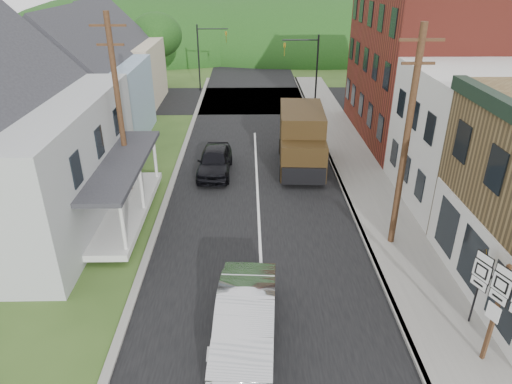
{
  "coord_description": "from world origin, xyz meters",
  "views": [
    {
      "loc": [
        -0.47,
        -12.93,
        10.71
      ],
      "look_at": [
        -0.16,
        4.18,
        2.2
      ],
      "focal_mm": 32.0,
      "sensor_mm": 36.0,
      "label": 1
    }
  ],
  "objects_px": {
    "silver_sedan": "(246,320)",
    "warning_sign": "(480,276)",
    "route_sign_cluster": "(498,301)",
    "delivery_van": "(302,140)",
    "dark_sedan": "(215,161)"
  },
  "relations": [
    {
      "from": "silver_sedan",
      "to": "warning_sign",
      "type": "height_order",
      "value": "warning_sign"
    },
    {
      "from": "silver_sedan",
      "to": "route_sign_cluster",
      "type": "distance_m",
      "value": 7.28
    },
    {
      "from": "silver_sedan",
      "to": "delivery_van",
      "type": "distance_m",
      "value": 14.34
    },
    {
      "from": "dark_sedan",
      "to": "route_sign_cluster",
      "type": "xyz_separation_m",
      "value": [
        8.83,
        -14.08,
        1.57
      ]
    },
    {
      "from": "dark_sedan",
      "to": "route_sign_cluster",
      "type": "relative_size",
      "value": 1.34
    },
    {
      "from": "silver_sedan",
      "to": "delivery_van",
      "type": "xyz_separation_m",
      "value": [
        3.21,
        13.95,
        0.86
      ]
    },
    {
      "from": "route_sign_cluster",
      "to": "delivery_van",
      "type": "bearing_deg",
      "value": 82.81
    },
    {
      "from": "dark_sedan",
      "to": "warning_sign",
      "type": "xyz_separation_m",
      "value": [
        9.15,
        -12.48,
        1.21
      ]
    },
    {
      "from": "silver_sedan",
      "to": "delivery_van",
      "type": "height_order",
      "value": "delivery_van"
    },
    {
      "from": "dark_sedan",
      "to": "delivery_van",
      "type": "xyz_separation_m",
      "value": [
        4.98,
        0.87,
        0.94
      ]
    },
    {
      "from": "silver_sedan",
      "to": "route_sign_cluster",
      "type": "height_order",
      "value": "route_sign_cluster"
    },
    {
      "from": "dark_sedan",
      "to": "warning_sign",
      "type": "bearing_deg",
      "value": -51.97
    },
    {
      "from": "delivery_van",
      "to": "silver_sedan",
      "type": "bearing_deg",
      "value": -99.74
    },
    {
      "from": "delivery_van",
      "to": "route_sign_cluster",
      "type": "distance_m",
      "value": 15.45
    },
    {
      "from": "dark_sedan",
      "to": "delivery_van",
      "type": "height_order",
      "value": "delivery_van"
    }
  ]
}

